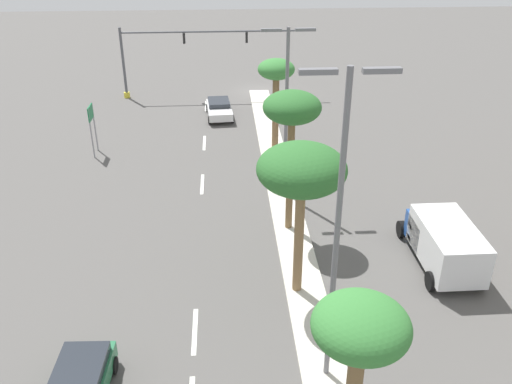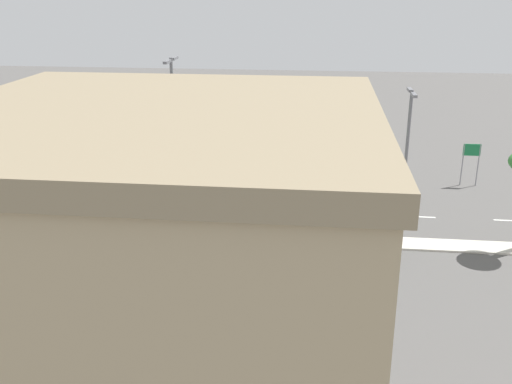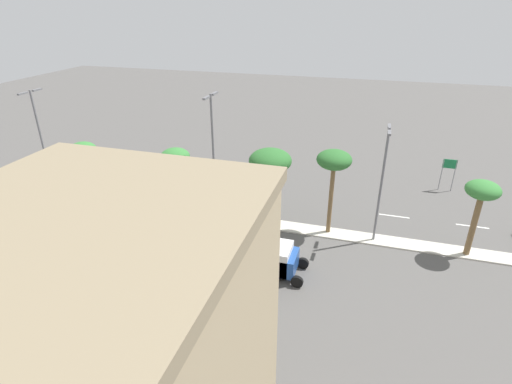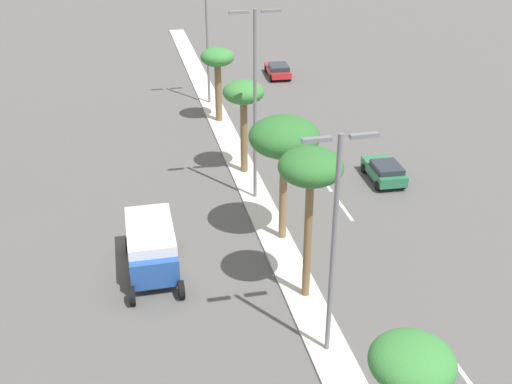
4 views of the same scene
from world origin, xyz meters
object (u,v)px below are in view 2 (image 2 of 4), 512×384
Objects in this scene: commercial_building at (171,370)px; box_truck at (270,268)px; directional_road_sign at (471,156)px; palm_tree_outboard at (342,142)px; street_lamp_right at (175,136)px; street_lamp_far at (406,157)px; palm_tree_left at (255,148)px; sedan_green_leading at (198,182)px; palm_tree_center at (118,154)px.

box_truck is at bearing -3.81° from commercial_building.
directional_road_sign is at bearing -23.97° from commercial_building.
box_truck is at bearing 151.54° from palm_tree_outboard.
street_lamp_right reaches higher than palm_tree_outboard.
palm_tree_left is at bearing 87.21° from street_lamp_far.
palm_tree_outboard is 5.50m from palm_tree_left.
palm_tree_left is 0.71× the size of street_lamp_far.
palm_tree_outboard reaches higher than box_truck.
street_lamp_right is at bearing 94.89° from palm_tree_left.
palm_tree_outboard is 0.66× the size of street_lamp_right.
palm_tree_outboard is 15.32m from sedan_green_leading.
palm_tree_center is 0.64× the size of street_lamp_far.
palm_tree_center is (-0.09, 14.38, -1.26)m from palm_tree_outboard.
street_lamp_right is (0.02, 14.44, 0.86)m from street_lamp_far.
palm_tree_outboard is 10.54m from street_lamp_right.
palm_tree_outboard is 1.92× the size of sedan_green_leading.
palm_tree_center is at bearing 22.17° from commercial_building.
box_truck is (-6.85, -6.73, -5.44)m from street_lamp_right.
directional_road_sign reaches higher than box_truck.
palm_tree_outboard is (23.36, -4.90, -0.01)m from commercial_building.
sedan_green_leading is at bearing 33.89° from palm_tree_left.
box_truck is (-15.72, -7.31, 0.59)m from sedan_green_leading.
commercial_building is 2.11× the size of palm_tree_center.
commercial_building is 24.79m from street_lamp_far.
sedan_green_leading is 17.34m from box_truck.
street_lamp_right reaches higher than directional_road_sign.
directional_road_sign is at bearing -63.75° from palm_tree_center.
commercial_building is at bearing 156.03° from directional_road_sign.
palm_tree_left is 5.16m from street_lamp_right.
palm_tree_center is (-0.35, 8.93, -0.60)m from palm_tree_left.
palm_tree_left is (23.62, 0.55, -0.67)m from commercial_building.
sedan_green_leading is at bearing 24.94° from box_truck.
palm_tree_center is at bearing 159.64° from sedan_green_leading.
palm_tree_outboard reaches higher than palm_tree_left.
street_lamp_right is at bearing -91.29° from palm_tree_center.
street_lamp_far is at bearing -90.08° from street_lamp_right.
palm_tree_left is 8.96m from palm_tree_center.
palm_tree_center is 0.55× the size of street_lamp_right.
commercial_building is 3.38× the size of sedan_green_leading.
sedan_green_leading is (8.79, -3.26, -4.69)m from palm_tree_center.
palm_tree_outboard is 0.77× the size of street_lamp_far.
directional_road_sign is 39.38m from commercial_building.
directional_road_sign is 24.49m from box_truck.
palm_tree_left is at bearing 12.72° from box_truck.
street_lamp_far is (23.16, -8.80, -0.80)m from commercial_building.
street_lamp_far reaches higher than palm_tree_left.
directional_road_sign is 17.11m from palm_tree_outboard.
street_lamp_far is at bearing -120.63° from sedan_green_leading.
street_lamp_right reaches higher than street_lamp_far.
sedan_green_leading is at bearing 3.73° from street_lamp_right.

